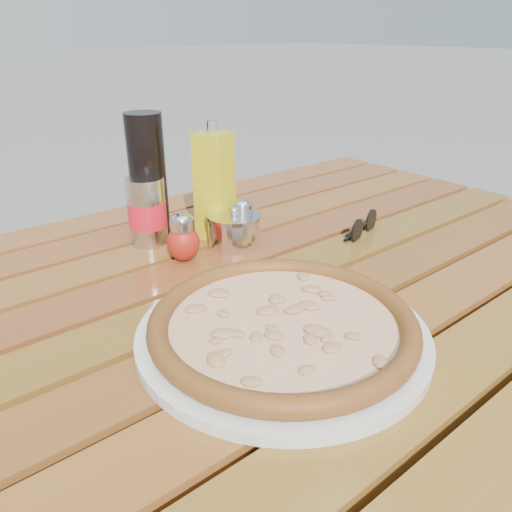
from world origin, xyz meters
TOP-DOWN VIEW (x-y plane):
  - table at (0.00, -0.00)m, footprint 1.40×0.90m
  - plate at (-0.09, -0.14)m, footprint 0.46×0.46m
  - pizza at (-0.09, -0.14)m, footprint 0.44×0.44m
  - pepper_shaker at (-0.06, 0.14)m, footprint 0.06×0.06m
  - oregano_shaker at (0.06, 0.13)m, footprint 0.07×0.07m
  - dark_bottle at (-0.04, 0.28)m, footprint 0.07×0.07m
  - soda_can at (-0.07, 0.24)m, footprint 0.09×0.09m
  - olive_oil_cruet at (0.04, 0.19)m, footprint 0.07×0.07m
  - parmesan_tin at (0.04, 0.13)m, footprint 0.12×0.12m
  - sunglasses at (0.26, 0.02)m, footprint 0.11×0.05m

SIDE VIEW (x-z plane):
  - table at x=0.00m, z-range 0.30..1.05m
  - plate at x=-0.09m, z-range 0.75..0.76m
  - sunglasses at x=0.26m, z-range 0.74..0.79m
  - pizza at x=-0.09m, z-range 0.76..0.79m
  - parmesan_tin at x=0.04m, z-range 0.74..0.82m
  - pepper_shaker at x=-0.06m, z-range 0.75..0.83m
  - oregano_shaker at x=0.06m, z-range 0.75..0.83m
  - soda_can at x=-0.07m, z-range 0.75..0.87m
  - olive_oil_cruet at x=0.04m, z-range 0.74..0.95m
  - dark_bottle at x=-0.04m, z-range 0.75..0.97m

